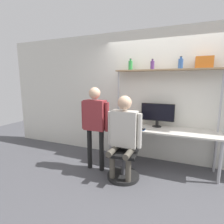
# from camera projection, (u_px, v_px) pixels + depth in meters

# --- Properties ---
(ground_plane) EXTENTS (12.00, 12.00, 0.00)m
(ground_plane) POSITION_uv_depth(u_px,v_px,m) (158.00, 174.00, 3.17)
(ground_plane) COLOR #4C4C51
(wall_back) EXTENTS (8.00, 0.06, 2.70)m
(wall_back) POSITION_uv_depth(u_px,v_px,m) (165.00, 97.00, 3.55)
(wall_back) COLOR silver
(wall_back) RESTS_ON ground_plane
(desk) EXTENTS (2.04, 0.62, 0.77)m
(desk) POSITION_uv_depth(u_px,v_px,m) (162.00, 133.00, 3.35)
(desk) COLOR beige
(desk) RESTS_ON ground_plane
(shelf_unit) EXTENTS (1.94, 0.28, 1.89)m
(shelf_unit) POSITION_uv_depth(u_px,v_px,m) (165.00, 83.00, 3.34)
(shelf_unit) COLOR #997A56
(shelf_unit) RESTS_ON ground_plane
(monitor) EXTENTS (0.65, 0.18, 0.47)m
(monitor) POSITION_uv_depth(u_px,v_px,m) (157.00, 113.00, 3.47)
(monitor) COLOR black
(monitor) RESTS_ON desk
(laptop) EXTENTS (0.28, 0.21, 0.21)m
(laptop) POSITION_uv_depth(u_px,v_px,m) (130.00, 125.00, 3.45)
(laptop) COLOR silver
(laptop) RESTS_ON desk
(cell_phone) EXTENTS (0.07, 0.15, 0.01)m
(cell_phone) POSITION_uv_depth(u_px,v_px,m) (143.00, 130.00, 3.28)
(cell_phone) COLOR #264C8C
(cell_phone) RESTS_ON desk
(office_chair) EXTENTS (0.56, 0.56, 0.93)m
(office_chair) POSITION_uv_depth(u_px,v_px,m) (124.00, 161.00, 3.06)
(office_chair) COLOR black
(office_chair) RESTS_ON ground_plane
(person_seated) EXTENTS (0.60, 0.48, 1.44)m
(person_seated) POSITION_uv_depth(u_px,v_px,m) (124.00, 130.00, 2.92)
(person_seated) COLOR #4C473D
(person_seated) RESTS_ON ground_plane
(person_standing) EXTENTS (0.56, 0.21, 1.56)m
(person_standing) POSITION_uv_depth(u_px,v_px,m) (95.00, 119.00, 3.21)
(person_standing) COLOR black
(person_standing) RESTS_ON ground_plane
(bottle_purple) EXTENTS (0.08, 0.08, 0.20)m
(bottle_purple) POSITION_uv_depth(u_px,v_px,m) (152.00, 65.00, 3.38)
(bottle_purple) COLOR #593372
(bottle_purple) RESTS_ON shelf_unit
(bottle_green) EXTENTS (0.08, 0.08, 0.23)m
(bottle_green) POSITION_uv_depth(u_px,v_px,m) (130.00, 65.00, 3.54)
(bottle_green) COLOR #2D8C3F
(bottle_green) RESTS_ON shelf_unit
(bottle_blue) EXTENTS (0.09, 0.09, 0.22)m
(bottle_blue) POSITION_uv_depth(u_px,v_px,m) (181.00, 64.00, 3.18)
(bottle_blue) COLOR #335999
(bottle_blue) RESTS_ON shelf_unit
(storage_box) EXTENTS (0.28, 0.17, 0.20)m
(storage_box) POSITION_uv_depth(u_px,v_px,m) (204.00, 62.00, 3.04)
(storage_box) COLOR #D1661E
(storage_box) RESTS_ON shelf_unit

